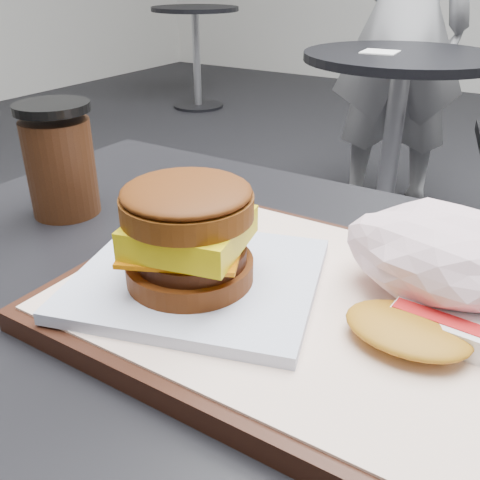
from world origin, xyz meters
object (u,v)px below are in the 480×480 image
at_px(hash_brown, 438,327).
at_px(neighbor_table, 396,110).
at_px(customer_table, 236,451).
at_px(serving_tray, 304,307).
at_px(crumpled_wrapper, 449,256).
at_px(coffee_cup, 60,163).
at_px(patron, 403,25).
at_px(breakfast_sandwich, 191,244).

relative_size(hash_brown, neighbor_table, 0.16).
bearing_deg(hash_brown, neighbor_table, 107.30).
relative_size(customer_table, serving_tray, 2.11).
xyz_separation_m(crumpled_wrapper, coffee_cup, (-0.41, -0.02, 0.01)).
height_order(hash_brown, crumpled_wrapper, crumpled_wrapper).
height_order(crumpled_wrapper, patron, patron).
relative_size(breakfast_sandwich, patron, 0.14).
bearing_deg(crumpled_wrapper, customer_table, -156.99).
height_order(customer_table, neighbor_table, customer_table).
distance_m(breakfast_sandwich, coffee_cup, 0.25).
bearing_deg(crumpled_wrapper, breakfast_sandwich, -150.62).
bearing_deg(neighbor_table, breakfast_sandwich, -78.89).
bearing_deg(coffee_cup, serving_tray, -7.72).
height_order(hash_brown, neighbor_table, hash_brown).
bearing_deg(breakfast_sandwich, neighbor_table, 101.11).
height_order(serving_tray, hash_brown, hash_brown).
relative_size(serving_tray, crumpled_wrapper, 2.47).
height_order(serving_tray, patron, patron).
bearing_deg(neighbor_table, crumpled_wrapper, -72.42).
height_order(customer_table, serving_tray, serving_tray).
bearing_deg(customer_table, coffee_cup, 169.67).
distance_m(breakfast_sandwich, hash_brown, 0.19).
height_order(customer_table, patron, patron).
relative_size(coffee_cup, patron, 0.08).
xyz_separation_m(coffee_cup, neighbor_table, (-0.09, 1.60, -0.28)).
bearing_deg(neighbor_table, hash_brown, -72.70).
relative_size(customer_table, hash_brown, 6.64).
relative_size(coffee_cup, neighbor_table, 0.17).
bearing_deg(serving_tray, patron, 104.90).
height_order(customer_table, hash_brown, hash_brown).
bearing_deg(neighbor_table, coffee_cup, -86.68).
xyz_separation_m(customer_table, serving_tray, (0.06, 0.00, 0.20)).
bearing_deg(coffee_cup, patron, 96.67).
xyz_separation_m(crumpled_wrapper, neighbor_table, (-0.50, 1.59, -0.27)).
height_order(breakfast_sandwich, hash_brown, breakfast_sandwich).
xyz_separation_m(neighbor_table, patron, (-0.15, 0.46, 0.25)).
bearing_deg(customer_table, crumpled_wrapper, 23.01).
relative_size(serving_tray, patron, 0.24).
xyz_separation_m(serving_tray, crumpled_wrapper, (0.09, 0.06, 0.04)).
relative_size(hash_brown, crumpled_wrapper, 0.78).
xyz_separation_m(hash_brown, crumpled_wrapper, (-0.01, 0.06, 0.02)).
bearing_deg(crumpled_wrapper, neighbor_table, 107.58).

